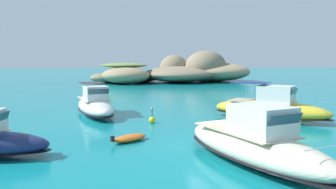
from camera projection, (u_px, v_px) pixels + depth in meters
name	position (u px, v px, depth m)	size (l,w,h in m)	color
ground_plane	(208.00, 145.00, 21.17)	(400.00, 400.00, 0.00)	#0F7F89
islet_large	(197.00, 71.00, 83.20)	(32.88, 26.90, 7.63)	#9E8966
islet_small	(126.00, 75.00, 77.59)	(18.05, 19.35, 4.67)	#9E8966
motorboat_cream	(254.00, 144.00, 17.26)	(6.67, 11.11, 3.14)	beige
motorboat_white	(95.00, 105.00, 32.61)	(5.53, 10.28, 3.08)	white
motorboat_yellow	(270.00, 108.00, 29.94)	(10.12, 9.33, 3.32)	yellow
dinghy_tender	(130.00, 138.00, 22.17)	(2.73, 2.46, 0.58)	orange
channel_buoy	(152.00, 119.00, 28.46)	(0.56, 0.56, 1.48)	yellow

